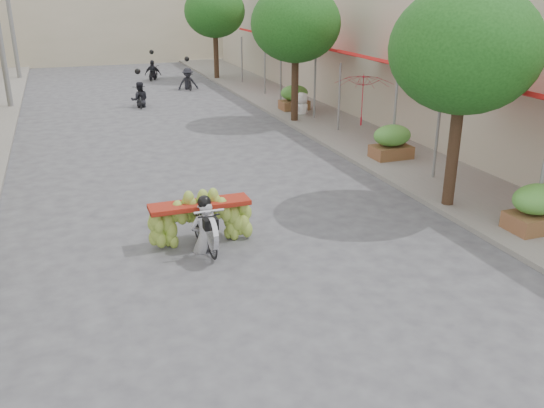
% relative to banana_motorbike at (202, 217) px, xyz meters
% --- Properties ---
extents(ground, '(120.00, 120.00, 0.00)m').
position_rel_banana_motorbike_xyz_m(ground, '(0.77, -3.85, -0.69)').
color(ground, '#55555A').
rests_on(ground, ground).
extents(sidewalk_right, '(4.00, 60.00, 0.12)m').
position_rel_banana_motorbike_xyz_m(sidewalk_right, '(7.77, 11.15, -0.63)').
color(sidewalk_right, gray).
rests_on(sidewalk_right, ground).
extents(shophouse_row_right, '(9.77, 40.00, 6.00)m').
position_rel_banana_motorbike_xyz_m(shophouse_row_right, '(12.76, 10.15, 2.31)').
color(shophouse_row_right, '#BEB39D').
rests_on(shophouse_row_right, ground).
extents(far_building, '(20.00, 6.00, 7.00)m').
position_rel_banana_motorbike_xyz_m(far_building, '(0.77, 34.15, 2.81)').
color(far_building, beige).
rests_on(far_building, ground).
extents(utility_pole_back, '(0.60, 0.24, 8.00)m').
position_rel_banana_motorbike_xyz_m(utility_pole_back, '(-4.63, 26.15, 3.34)').
color(utility_pole_back, slate).
rests_on(utility_pole_back, ground).
extents(street_tree_near, '(3.40, 3.40, 5.25)m').
position_rel_banana_motorbike_xyz_m(street_tree_near, '(6.17, 0.15, 3.10)').
color(street_tree_near, '#3A2719').
rests_on(street_tree_near, ground).
extents(street_tree_mid, '(3.40, 3.40, 5.25)m').
position_rel_banana_motorbike_xyz_m(street_tree_mid, '(6.17, 10.15, 3.10)').
color(street_tree_mid, '#3A2719').
rests_on(street_tree_mid, ground).
extents(street_tree_far, '(3.40, 3.40, 5.25)m').
position_rel_banana_motorbike_xyz_m(street_tree_far, '(6.17, 22.15, 3.10)').
color(street_tree_far, '#3A2719').
rests_on(street_tree_far, ground).
extents(produce_crate_near, '(1.20, 0.88, 1.16)m').
position_rel_banana_motorbike_xyz_m(produce_crate_near, '(6.97, -1.85, 0.03)').
color(produce_crate_near, brown).
rests_on(produce_crate_near, ground).
extents(produce_crate_mid, '(1.20, 0.88, 1.16)m').
position_rel_banana_motorbike_xyz_m(produce_crate_mid, '(6.97, 4.15, 0.03)').
color(produce_crate_mid, brown).
rests_on(produce_crate_mid, ground).
extents(produce_crate_far, '(1.20, 0.88, 1.16)m').
position_rel_banana_motorbike_xyz_m(produce_crate_far, '(6.97, 12.15, 0.03)').
color(produce_crate_far, brown).
rests_on(produce_crate_far, ground).
extents(banana_motorbike, '(2.20, 1.80, 2.03)m').
position_rel_banana_motorbike_xyz_m(banana_motorbike, '(0.00, 0.00, 0.00)').
color(banana_motorbike, black).
rests_on(banana_motorbike, ground).
extents(market_umbrella, '(2.02, 2.02, 1.73)m').
position_rel_banana_motorbike_xyz_m(market_umbrella, '(6.90, 5.99, 1.78)').
color(market_umbrella, '#AA1627').
rests_on(market_umbrella, ground).
extents(pedestrian, '(1.02, 0.87, 1.78)m').
position_rel_banana_motorbike_xyz_m(pedestrian, '(6.93, 11.18, 0.32)').
color(pedestrian, white).
rests_on(pedestrian, ground).
extents(bg_motorbike_a, '(0.84, 1.57, 1.95)m').
position_rel_banana_motorbike_xyz_m(bg_motorbike_a, '(0.85, 15.59, 0.07)').
color(bg_motorbike_a, black).
rests_on(bg_motorbike_a, ground).
extents(bg_motorbike_b, '(1.07, 1.54, 1.95)m').
position_rel_banana_motorbike_xyz_m(bg_motorbike_b, '(3.88, 19.42, 0.19)').
color(bg_motorbike_b, black).
rests_on(bg_motorbike_b, ground).
extents(bg_motorbike_c, '(1.11, 1.48, 1.95)m').
position_rel_banana_motorbike_xyz_m(bg_motorbike_c, '(2.69, 23.43, 0.16)').
color(bg_motorbike_c, black).
rests_on(bg_motorbike_c, ground).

